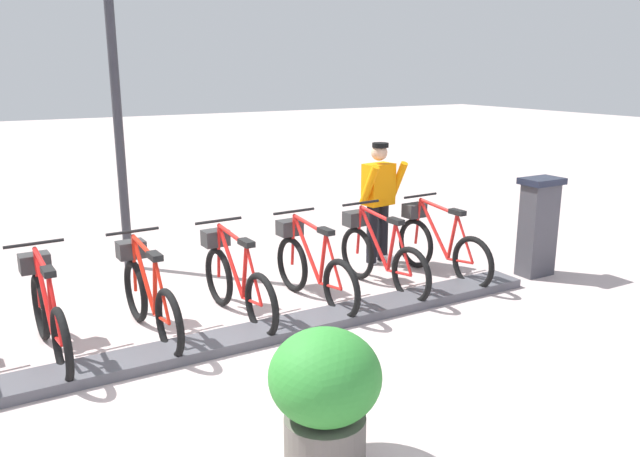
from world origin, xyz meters
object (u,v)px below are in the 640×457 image
object	(u,v)px
bike_docked_0	(439,244)
planter_bush	(325,391)
payment_kiosk	(538,225)
bike_docked_1	(379,255)
bike_docked_4	(148,295)
bike_docked_2	(312,267)
bike_docked_3	(235,280)
worker_near_rack	(379,198)
lamp_post	(114,69)
bike_docked_5	(48,313)

from	to	relation	value
bike_docked_0	planter_bush	distance (m)	4.27
payment_kiosk	planter_bush	world-z (taller)	payment_kiosk
bike_docked_1	bike_docked_4	distance (m)	2.80
bike_docked_1	bike_docked_2	xyz separation A→B (m)	(0.00, 0.93, 0.00)
planter_bush	bike_docked_4	bearing A→B (deg)	9.45
bike_docked_0	bike_docked_1	bearing A→B (deg)	90.00
bike_docked_1	bike_docked_3	world-z (taller)	same
bike_docked_0	worker_near_rack	xyz separation A→B (m)	(0.88, 0.34, 0.48)
payment_kiosk	lamp_post	size ratio (longest dim) A/B	0.32
bike_docked_1	bike_docked_4	world-z (taller)	same
payment_kiosk	lamp_post	distance (m)	5.75
bike_docked_3	bike_docked_4	size ratio (longest dim) A/B	1.00
worker_near_rack	lamp_post	world-z (taller)	lamp_post
payment_kiosk	bike_docked_2	distance (m)	3.07
bike_docked_3	lamp_post	xyz separation A→B (m)	(2.39, 0.58, 2.19)
bike_docked_3	bike_docked_5	xyz separation A→B (m)	(0.00, 1.87, 0.00)
bike_docked_1	planter_bush	world-z (taller)	bike_docked_1
bike_docked_1	planter_bush	bearing A→B (deg)	139.23
bike_docked_1	planter_bush	distance (m)	3.60
payment_kiosk	bike_docked_0	bearing A→B (deg)	63.38
bike_docked_1	worker_near_rack	xyz separation A→B (m)	(0.88, -0.60, 0.48)
bike_docked_0	bike_docked_3	size ratio (longest dim) A/B	1.00
bike_docked_2	lamp_post	world-z (taller)	lamp_post
bike_docked_0	planter_bush	world-z (taller)	bike_docked_0
lamp_post	bike_docked_5	bearing A→B (deg)	151.65
payment_kiosk	bike_docked_1	size ratio (longest dim) A/B	0.74
planter_bush	lamp_post	bearing A→B (deg)	1.08
bike_docked_5	bike_docked_0	bearing A→B (deg)	-90.00
bike_docked_4	bike_docked_5	world-z (taller)	same
bike_docked_5	planter_bush	size ratio (longest dim) A/B	1.77
payment_kiosk	lamp_post	world-z (taller)	lamp_post
bike_docked_2	worker_near_rack	xyz separation A→B (m)	(0.88, -1.53, 0.48)
lamp_post	bike_docked_2	bearing A→B (deg)	-147.71
worker_near_rack	bike_docked_2	bearing A→B (deg)	120.00
bike_docked_0	bike_docked_1	distance (m)	0.93
bike_docked_2	bike_docked_4	distance (m)	1.87
bike_docked_1	worker_near_rack	bearing A→B (deg)	-34.07
bike_docked_0	bike_docked_4	size ratio (longest dim) A/B	1.00
bike_docked_1	bike_docked_3	distance (m)	1.87
bike_docked_0	bike_docked_3	xyz separation A→B (m)	(0.00, 2.80, 0.00)
payment_kiosk	worker_near_rack	bearing A→B (deg)	45.39
bike_docked_0	bike_docked_2	size ratio (longest dim) A/B	1.00
bike_docked_3	bike_docked_2	bearing A→B (deg)	-90.00
payment_kiosk	worker_near_rack	size ratio (longest dim) A/B	0.77
bike_docked_1	bike_docked_3	bearing A→B (deg)	90.00
bike_docked_2	planter_bush	xyz separation A→B (m)	(-2.72, 1.41, 0.11)
bike_docked_3	lamp_post	world-z (taller)	lamp_post
bike_docked_3	bike_docked_5	distance (m)	1.87
bike_docked_4	worker_near_rack	xyz separation A→B (m)	(0.88, -3.40, 0.48)
planter_bush	bike_docked_1	bearing A→B (deg)	-40.77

